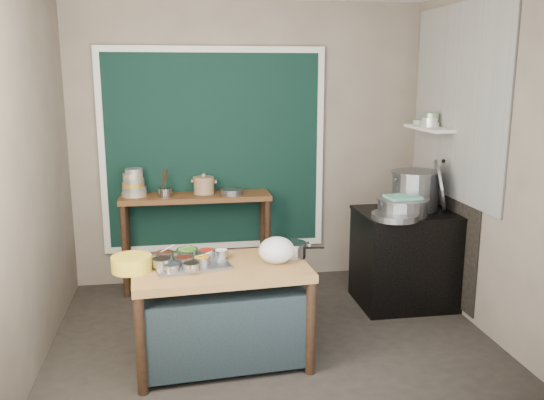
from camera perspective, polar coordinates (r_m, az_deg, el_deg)
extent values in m
cube|color=#28241F|center=(4.79, 0.08, -13.71)|extent=(3.50, 3.00, 0.02)
cube|color=#796C5D|center=(5.84, -2.36, 5.51)|extent=(3.50, 0.02, 2.80)
cube|color=#796C5D|center=(4.43, -23.00, 2.32)|extent=(0.02, 3.00, 2.80)
cube|color=#796C5D|center=(4.96, 20.61, 3.50)|extent=(0.02, 3.00, 2.80)
cube|color=black|center=(5.78, -5.77, 4.88)|extent=(2.10, 0.02, 1.90)
cube|color=#B2B2AA|center=(5.39, 17.83, 9.16)|extent=(0.02, 1.70, 1.70)
cube|color=black|center=(5.65, 16.65, -2.47)|extent=(0.01, 1.30, 1.30)
cube|color=beige|center=(5.63, 15.32, 6.87)|extent=(0.22, 0.70, 0.03)
cube|color=brown|center=(4.32, -5.04, -11.21)|extent=(1.30, 0.81, 0.75)
cube|color=#523117|center=(5.76, -7.44, -4.08)|extent=(1.45, 0.40, 0.95)
cube|color=black|center=(5.48, 13.24, -5.73)|extent=(0.90, 0.68, 0.85)
cube|color=black|center=(5.36, 13.47, -1.26)|extent=(0.92, 0.69, 0.03)
cube|color=gray|center=(4.19, -8.02, -6.33)|extent=(0.58, 0.47, 0.02)
cylinder|color=gray|center=(4.31, -5.06, -5.25)|extent=(0.11, 0.11, 0.05)
cylinder|color=gray|center=(4.15, -10.80, -6.08)|extent=(0.14, 0.14, 0.06)
cylinder|color=gray|center=(4.04, -8.01, -6.52)|extent=(0.13, 0.13, 0.05)
cylinder|color=gray|center=(4.04, -9.92, -6.61)|extent=(0.11, 0.11, 0.05)
cylinder|color=gray|center=(4.15, -6.95, -5.96)|extent=(0.13, 0.13, 0.05)
cylinder|color=gray|center=(4.29, -10.59, -5.44)|extent=(0.13, 0.13, 0.06)
cylinder|color=gray|center=(4.30, -6.47, -5.28)|extent=(0.13, 0.13, 0.05)
cylinder|color=gray|center=(4.16, -8.66, -5.95)|extent=(0.13, 0.13, 0.06)
cylinder|color=gray|center=(4.31, -8.39, -5.21)|extent=(0.16, 0.16, 0.06)
cylinder|color=gold|center=(4.16, -13.74, -6.13)|extent=(0.36, 0.36, 0.11)
ellipsoid|color=white|center=(4.19, 0.46, -4.99)|extent=(0.31, 0.28, 0.20)
ellipsoid|color=white|center=(4.22, 0.81, -5.21)|extent=(0.23, 0.21, 0.15)
cylinder|color=tan|center=(5.67, -13.47, 0.59)|extent=(0.24, 0.24, 0.04)
cylinder|color=gray|center=(5.66, -13.50, 1.04)|extent=(0.23, 0.23, 0.04)
cylinder|color=gold|center=(5.66, -13.52, 1.48)|extent=(0.21, 0.21, 0.04)
cylinder|color=gray|center=(5.65, -13.54, 1.92)|extent=(0.20, 0.20, 0.04)
cylinder|color=tan|center=(5.64, -13.57, 2.37)|extent=(0.19, 0.19, 0.04)
cylinder|color=gray|center=(5.63, -13.59, 2.82)|extent=(0.17, 0.17, 0.04)
cylinder|color=gray|center=(5.59, -10.55, 0.76)|extent=(0.17, 0.17, 0.08)
cylinder|color=gray|center=(5.60, -4.01, 0.81)|extent=(0.27, 0.27, 0.06)
cylinder|color=gray|center=(5.43, 16.29, 1.41)|extent=(0.28, 0.49, 0.47)
cube|color=#5BA683|center=(5.17, 12.84, 0.29)|extent=(0.31, 0.25, 0.02)
cylinder|color=gray|center=(5.04, 12.09, -1.58)|extent=(0.42, 0.42, 0.05)
cylinder|color=silver|center=(5.60, 15.44, 7.22)|extent=(0.16, 0.16, 0.04)
cylinder|color=silver|center=(5.60, 15.46, 7.65)|extent=(0.15, 0.15, 0.04)
cylinder|color=gray|center=(5.60, 15.49, 8.09)|extent=(0.14, 0.14, 0.04)
cylinder|color=gray|center=(5.83, 14.41, 7.47)|extent=(0.14, 0.14, 0.04)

